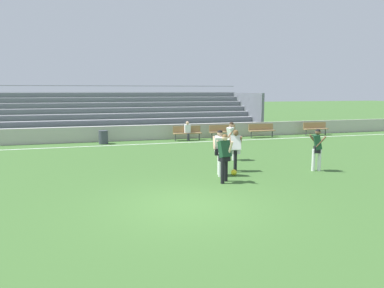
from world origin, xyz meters
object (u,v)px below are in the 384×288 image
player_dark_dropping_back (225,154)px  spectator_seated (188,129)px  player_white_trailing_run (236,147)px  player_white_pressing_high (231,137)px  bench_near_wall_gap (187,132)px  player_dark_challenging (317,146)px  bleacher_stand (80,113)px  trash_bin (103,137)px  bench_far_right (315,127)px  bench_far_left (261,129)px  bench_centre_sideline (223,130)px  player_white_overlapping (220,149)px  soccer_ball (234,172)px

player_dark_dropping_back → spectator_seated: bearing=82.0°
player_white_trailing_run → player_white_pressing_high: (0.68, 2.12, 0.07)m
bench_near_wall_gap → player_dark_challenging: 10.02m
player_white_pressing_high → bleacher_stand: bearing=121.0°
spectator_seated → player_dark_challenging: 9.90m
trash_bin → bleacher_stand: bearing=106.3°
bench_far_right → player_white_trailing_run: bearing=-137.8°
bench_far_left → player_white_pressing_high: bearing=-126.1°
bench_centre_sideline → bench_near_wall_gap: bearing=180.0°
trash_bin → player_white_pressing_high: size_ratio=0.46×
bench_far_right → player_white_overlapping: player_white_overlapping is taller
bench_near_wall_gap → spectator_seated: size_ratio=1.49×
player_white_trailing_run → player_dark_dropping_back: bearing=-125.0°
bench_near_wall_gap → player_dark_dropping_back: 10.41m
bench_centre_sideline → player_white_overlapping: player_white_overlapping is taller
player_dark_challenging → player_dark_dropping_back: player_dark_dropping_back is taller
trash_bin → player_dark_challenging: (7.81, -9.51, 0.59)m
bench_centre_sideline → spectator_seated: spectator_seated is taller
bench_near_wall_gap → player_dark_dropping_back: bearing=-97.9°
bench_near_wall_gap → player_white_trailing_run: bearing=-92.8°
soccer_ball → bench_near_wall_gap: bearing=85.6°
bench_far_left → soccer_ball: 11.14m
player_white_overlapping → player_dark_challenging: 3.92m
bench_far_right → soccer_ball: (-10.06, -9.45, -0.44)m
trash_bin → bench_far_left: bearing=0.8°
spectator_seated → player_white_trailing_run: 8.76m
bench_far_left → soccer_ball: bearing=-122.0°
bench_centre_sideline → player_white_pressing_high: 7.09m
bench_near_wall_gap → player_dark_challenging: bearing=-74.6°
bleacher_stand → soccer_ball: size_ratio=115.97×
bench_far_left → bleacher_stand: bearing=158.6°
bleacher_stand → player_dark_challenging: (9.19, -14.23, -0.56)m
trash_bin → soccer_ball: bearing=-64.6°
player_dark_challenging → soccer_ball: size_ratio=7.52×
bench_near_wall_gap → player_white_pressing_high: (0.25, -6.74, 0.49)m
player_white_trailing_run → player_white_overlapping: (-0.83, -0.48, 0.06)m
player_white_overlapping → soccer_ball: 1.06m
bench_near_wall_gap → player_white_overlapping: bearing=-97.7°
bench_centre_sideline → player_white_overlapping: bearing=-111.4°
bench_far_right → bench_centre_sideline: bearing=180.0°
player_dark_challenging → soccer_ball: (-3.38, 0.21, -0.87)m
bleacher_stand → player_white_trailing_run: bearing=-65.6°
player_white_overlapping → trash_bin: bearing=112.9°
bench_near_wall_gap → spectator_seated: bearing=-90.0°
player_dark_challenging → player_white_pressing_high: 3.78m
bleacher_stand → player_white_overlapping: (5.28, -13.93, -0.53)m
bench_centre_sideline → player_white_pressing_high: bearing=-107.7°
bench_near_wall_gap → player_white_overlapping: size_ratio=1.06×
bench_centre_sideline → player_dark_dropping_back: player_dark_dropping_back is taller
trash_bin → player_white_pressing_high: player_white_pressing_high is taller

